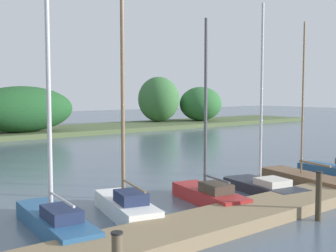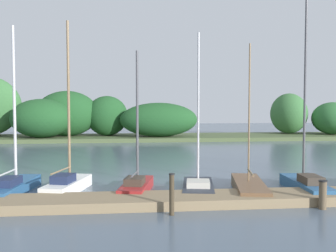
% 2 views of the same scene
% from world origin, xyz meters
% --- Properties ---
extents(dock_pier, '(32.63, 1.80, 0.35)m').
position_xyz_m(dock_pier, '(0.00, 12.32, 0.17)').
color(dock_pier, '#847051').
rests_on(dock_pier, ground).
extents(sailboat_2, '(1.35, 4.31, 7.00)m').
position_xyz_m(sailboat_2, '(-8.85, 14.79, 0.41)').
color(sailboat_2, '#285684').
rests_on(sailboat_2, ground).
extents(sailboat_3, '(1.73, 3.57, 7.24)m').
position_xyz_m(sailboat_3, '(-6.64, 14.80, 0.44)').
color(sailboat_3, white).
rests_on(sailboat_3, ground).
extents(sailboat_4, '(1.60, 3.58, 5.97)m').
position_xyz_m(sailboat_4, '(-3.73, 14.37, 0.37)').
color(sailboat_4, maroon).
rests_on(sailboat_4, ground).
extents(sailboat_5, '(1.78, 3.63, 6.74)m').
position_xyz_m(sailboat_5, '(-1.15, 14.19, 0.31)').
color(sailboat_5, '#232833').
rests_on(sailboat_5, ground).
extents(sailboat_6, '(1.91, 4.43, 6.27)m').
position_xyz_m(sailboat_6, '(0.98, 13.97, 0.28)').
color(sailboat_6, brown).
rests_on(sailboat_6, ground).
extents(mooring_piling_2, '(0.19, 0.19, 1.40)m').
position_xyz_m(mooring_piling_2, '(-2.62, 11.04, 0.71)').
color(mooring_piling_2, '#3D3323').
rests_on(mooring_piling_2, ground).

